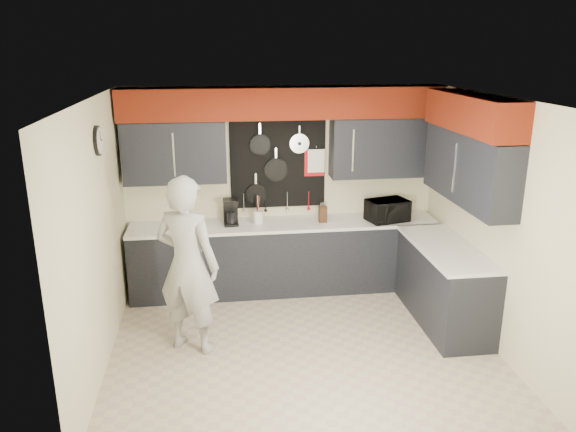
{
  "coord_description": "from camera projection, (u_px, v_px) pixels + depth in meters",
  "views": [
    {
      "loc": [
        -0.85,
        -5.27,
        3.1
      ],
      "look_at": [
        -0.08,
        0.5,
        1.3
      ],
      "focal_mm": 35.0,
      "sensor_mm": 36.0,
      "label": 1
    }
  ],
  "objects": [
    {
      "name": "person",
      "position": [
        188.0,
        265.0,
        5.69
      ],
      "size": [
        0.82,
        0.72,
        1.88
      ],
      "primitive_type": "imported",
      "rotation": [
        0.0,
        0.0,
        2.66
      ],
      "color": "#9E9E9C",
      "rests_on": "ground"
    },
    {
      "name": "right_wall_assembly",
      "position": [
        473.0,
        157.0,
        5.92
      ],
      "size": [
        0.36,
        3.5,
        2.6
      ],
      "color": "beige",
      "rests_on": "ground"
    },
    {
      "name": "knife_block",
      "position": [
        323.0,
        214.0,
        7.1
      ],
      "size": [
        0.1,
        0.1,
        0.21
      ],
      "primitive_type": "cube",
      "rotation": [
        0.0,
        0.0,
        0.03
      ],
      "color": "#372411",
      "rests_on": "base_cabinets"
    },
    {
      "name": "utensil_crock",
      "position": [
        258.0,
        217.0,
        7.06
      ],
      "size": [
        0.13,
        0.13,
        0.16
      ],
      "primitive_type": "cylinder",
      "color": "white",
      "rests_on": "base_cabinets"
    },
    {
      "name": "left_wall_assembly",
      "position": [
        98.0,
        235.0,
        5.38
      ],
      "size": [
        0.05,
        3.5,
        2.6
      ],
      "color": "beige",
      "rests_on": "ground"
    },
    {
      "name": "coffee_maker",
      "position": [
        231.0,
        211.0,
        7.0
      ],
      "size": [
        0.19,
        0.22,
        0.33
      ],
      "rotation": [
        0.0,
        0.0,
        0.03
      ],
      "color": "black",
      "rests_on": "base_cabinets"
    },
    {
      "name": "ground",
      "position": [
        302.0,
        345.0,
        6.01
      ],
      "size": [
        4.0,
        4.0,
        0.0
      ],
      "primitive_type": "plane",
      "color": "tan",
      "rests_on": "ground"
    },
    {
      "name": "microwave",
      "position": [
        387.0,
        210.0,
        7.13
      ],
      "size": [
        0.57,
        0.46,
        0.28
      ],
      "primitive_type": "imported",
      "rotation": [
        0.0,
        0.0,
        0.27
      ],
      "color": "black",
      "rests_on": "base_cabinets"
    },
    {
      "name": "back_wall_assembly",
      "position": [
        284.0,
        135.0,
        6.93
      ],
      "size": [
        4.0,
        0.36,
        2.6
      ],
      "color": "beige",
      "rests_on": "ground"
    },
    {
      "name": "base_cabinets",
      "position": [
        327.0,
        264.0,
        7.01
      ],
      "size": [
        3.95,
        2.2,
        0.92
      ],
      "color": "black",
      "rests_on": "ground"
    }
  ]
}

